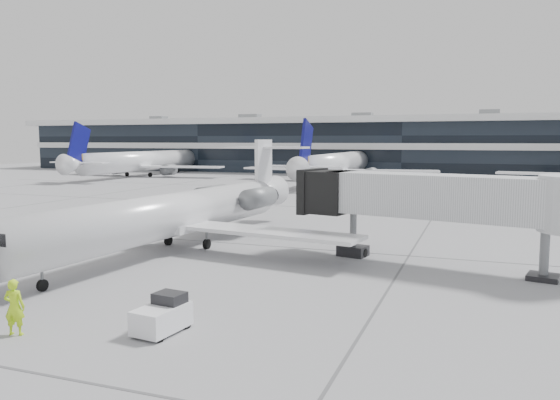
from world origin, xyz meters
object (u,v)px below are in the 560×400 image
at_px(ramp_worker, 14,307).
at_px(baggage_tug, 163,316).
at_px(jet_bridge, 455,198).
at_px(regional_jet, 176,213).

bearing_deg(ramp_worker, baggage_tug, -172.43).
xyz_separation_m(jet_bridge, ramp_worker, (-13.67, -15.43, -2.70)).
height_order(regional_jet, jet_bridge, regional_jet).
distance_m(regional_jet, jet_bridge, 16.10).
xyz_separation_m(jet_bridge, baggage_tug, (-9.06, -13.43, -3.10)).
bearing_deg(ramp_worker, regional_jet, -96.85).
bearing_deg(jet_bridge, baggage_tug, -111.29).
relative_size(jet_bridge, baggage_tug, 7.17).
height_order(ramp_worker, baggage_tug, ramp_worker).
distance_m(regional_jet, baggage_tug, 14.51).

